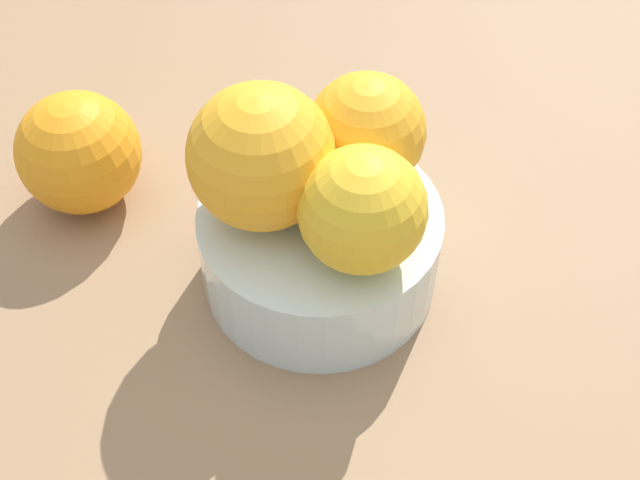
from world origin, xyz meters
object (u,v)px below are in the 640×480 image
orange_in_bowl_1 (262,154)px  orange_in_bowl_2 (366,132)px  fruit_bowl (320,247)px  orange_loose_0 (79,153)px  orange_in_bowl_0 (362,210)px

orange_in_bowl_1 → orange_in_bowl_2: orange_in_bowl_1 is taller
orange_in_bowl_1 → orange_in_bowl_2: 6.05cm
fruit_bowl → orange_in_bowl_1: 7.47cm
orange_in_bowl_2 → orange_loose_0: 18.43cm
orange_in_bowl_0 → orange_loose_0: bearing=70.6°
fruit_bowl → orange_loose_0: (4.15, 15.74, 1.24)cm
fruit_bowl → orange_loose_0: bearing=75.2°
fruit_bowl → orange_in_bowl_0: orange_in_bowl_0 is taller
orange_in_bowl_0 → orange_in_bowl_1: 6.16cm
orange_loose_0 → orange_in_bowl_1: bearing=-107.2°
orange_in_bowl_2 → orange_in_bowl_0: bearing=-175.0°
orange_in_bowl_0 → orange_loose_0: orange_in_bowl_0 is taller
fruit_bowl → orange_in_bowl_2: (3.45, -2.00, 6.16)cm
orange_loose_0 → orange_in_bowl_0: bearing=-109.4°
orange_in_bowl_0 → orange_in_bowl_2: size_ratio=1.01×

